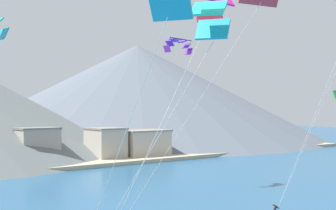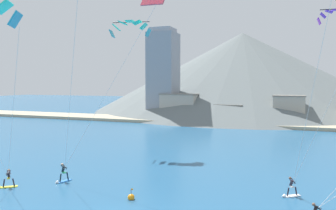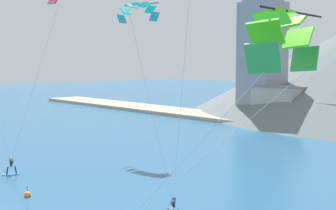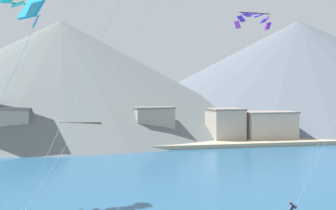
{
  "view_description": "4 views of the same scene",
  "coord_description": "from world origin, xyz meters",
  "px_view_note": "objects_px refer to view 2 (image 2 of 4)",
  "views": [
    {
      "loc": [
        -22.78,
        -16.27,
        10.08
      ],
      "look_at": [
        0.94,
        12.96,
        10.32
      ],
      "focal_mm": 50.0,
      "sensor_mm": 36.0,
      "label": 1
    },
    {
      "loc": [
        10.62,
        -18.51,
        9.32
      ],
      "look_at": [
        -3.54,
        19.37,
        6.69
      ],
      "focal_mm": 35.0,
      "sensor_mm": 36.0,
      "label": 2
    },
    {
      "loc": [
        34.89,
        -11.55,
        11.09
      ],
      "look_at": [
        1.59,
        17.7,
        7.04
      ],
      "focal_mm": 50.0,
      "sensor_mm": 36.0,
      "label": 3
    },
    {
      "loc": [
        -6.33,
        -21.96,
        10.26
      ],
      "look_at": [
        3.4,
        19.45,
        8.64
      ],
      "focal_mm": 50.0,
      "sensor_mm": 36.0,
      "label": 4
    }
  ],
  "objects_px": {
    "kitesurfer_near_trail": "(62,176)",
    "kitesurfer_far_left": "(289,191)",
    "parafoil_kite_distant_low_drift": "(336,14)",
    "race_marker_buoy": "(131,197)",
    "kitesurfer_near_lead": "(6,182)",
    "parafoil_kite_distant_high_outer": "(130,27)"
  },
  "relations": [
    {
      "from": "kitesurfer_near_lead",
      "to": "parafoil_kite_distant_low_drift",
      "type": "distance_m",
      "value": 42.82
    },
    {
      "from": "parafoil_kite_distant_high_outer",
      "to": "race_marker_buoy",
      "type": "relative_size",
      "value": 5.99
    },
    {
      "from": "parafoil_kite_distant_low_drift",
      "to": "race_marker_buoy",
      "type": "distance_m",
      "value": 35.09
    },
    {
      "from": "kitesurfer_near_trail",
      "to": "parafoil_kite_distant_high_outer",
      "type": "height_order",
      "value": "parafoil_kite_distant_high_outer"
    },
    {
      "from": "kitesurfer_near_lead",
      "to": "parafoil_kite_distant_low_drift",
      "type": "relative_size",
      "value": 0.37
    },
    {
      "from": "kitesurfer_near_lead",
      "to": "kitesurfer_far_left",
      "type": "relative_size",
      "value": 1.02
    },
    {
      "from": "kitesurfer_far_left",
      "to": "parafoil_kite_distant_high_outer",
      "type": "distance_m",
      "value": 30.99
    },
    {
      "from": "kitesurfer_near_lead",
      "to": "kitesurfer_near_trail",
      "type": "bearing_deg",
      "value": 40.45
    },
    {
      "from": "kitesurfer_near_lead",
      "to": "race_marker_buoy",
      "type": "height_order",
      "value": "kitesurfer_near_lead"
    },
    {
      "from": "kitesurfer_near_trail",
      "to": "kitesurfer_far_left",
      "type": "height_order",
      "value": "kitesurfer_near_trail"
    },
    {
      "from": "kitesurfer_far_left",
      "to": "parafoil_kite_distant_high_outer",
      "type": "bearing_deg",
      "value": 147.22
    },
    {
      "from": "parafoil_kite_distant_low_drift",
      "to": "race_marker_buoy",
      "type": "height_order",
      "value": "parafoil_kite_distant_low_drift"
    },
    {
      "from": "kitesurfer_far_left",
      "to": "race_marker_buoy",
      "type": "height_order",
      "value": "kitesurfer_far_left"
    },
    {
      "from": "kitesurfer_far_left",
      "to": "race_marker_buoy",
      "type": "relative_size",
      "value": 1.62
    },
    {
      "from": "parafoil_kite_distant_high_outer",
      "to": "kitesurfer_far_left",
      "type": "bearing_deg",
      "value": -32.78
    },
    {
      "from": "kitesurfer_far_left",
      "to": "parafoil_kite_distant_low_drift",
      "type": "height_order",
      "value": "parafoil_kite_distant_low_drift"
    },
    {
      "from": "race_marker_buoy",
      "to": "parafoil_kite_distant_high_outer",
      "type": "bearing_deg",
      "value": 117.02
    },
    {
      "from": "kitesurfer_far_left",
      "to": "parafoil_kite_distant_low_drift",
      "type": "xyz_separation_m",
      "value": [
        5.19,
        19.47,
        17.82
      ]
    },
    {
      "from": "kitesurfer_near_trail",
      "to": "kitesurfer_near_lead",
      "type": "bearing_deg",
      "value": -139.55
    },
    {
      "from": "parafoil_kite_distant_high_outer",
      "to": "parafoil_kite_distant_low_drift",
      "type": "height_order",
      "value": "parafoil_kite_distant_low_drift"
    },
    {
      "from": "kitesurfer_near_lead",
      "to": "kitesurfer_far_left",
      "type": "bearing_deg",
      "value": 14.92
    },
    {
      "from": "kitesurfer_far_left",
      "to": "race_marker_buoy",
      "type": "bearing_deg",
      "value": -156.62
    }
  ]
}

